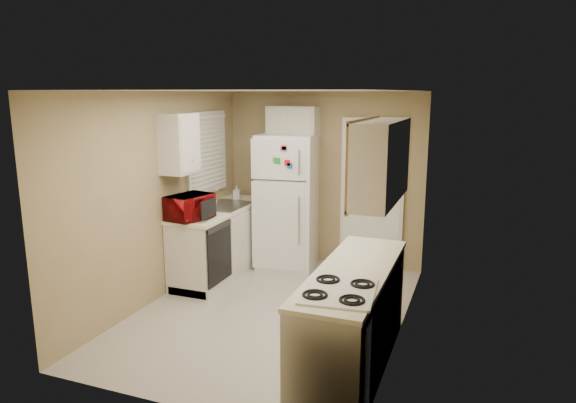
% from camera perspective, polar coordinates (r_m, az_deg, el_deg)
% --- Properties ---
extents(floor, '(3.80, 3.80, 0.00)m').
position_cam_1_polar(floor, '(5.83, -1.79, -12.09)').
color(floor, beige).
rests_on(floor, ground).
extents(ceiling, '(3.80, 3.80, 0.00)m').
position_cam_1_polar(ceiling, '(5.32, -1.96, 12.20)').
color(ceiling, white).
rests_on(ceiling, floor).
extents(wall_left, '(3.80, 3.80, 0.00)m').
position_cam_1_polar(wall_left, '(6.12, -14.05, 0.52)').
color(wall_left, tan).
rests_on(wall_left, floor).
extents(wall_right, '(3.80, 3.80, 0.00)m').
position_cam_1_polar(wall_right, '(5.09, 12.83, -1.71)').
color(wall_right, tan).
rests_on(wall_right, floor).
extents(wall_back, '(2.80, 2.80, 0.00)m').
position_cam_1_polar(wall_back, '(7.21, 3.96, 2.55)').
color(wall_back, tan).
rests_on(wall_back, floor).
extents(wall_front, '(2.80, 2.80, 0.00)m').
position_cam_1_polar(wall_front, '(3.83, -12.94, -6.26)').
color(wall_front, tan).
rests_on(wall_front, floor).
extents(left_counter, '(0.60, 1.80, 0.90)m').
position_cam_1_polar(left_counter, '(6.89, -7.41, -4.37)').
color(left_counter, silver).
rests_on(left_counter, floor).
extents(dishwasher, '(0.03, 0.58, 0.72)m').
position_cam_1_polar(dishwasher, '(6.24, -7.66, -5.74)').
color(dishwasher, black).
rests_on(dishwasher, floor).
extents(sink, '(0.54, 0.74, 0.16)m').
position_cam_1_polar(sink, '(6.92, -6.92, -0.79)').
color(sink, gray).
rests_on(sink, left_counter).
extents(microwave, '(0.58, 0.40, 0.36)m').
position_cam_1_polar(microwave, '(6.21, -10.85, -0.59)').
color(microwave, maroon).
rests_on(microwave, left_counter).
extents(soap_bottle, '(0.11, 0.11, 0.20)m').
position_cam_1_polar(soap_bottle, '(7.28, -5.73, 1.01)').
color(soap_bottle, white).
rests_on(soap_bottle, left_counter).
extents(window_blinds, '(0.10, 0.98, 1.08)m').
position_cam_1_polar(window_blinds, '(6.92, -8.99, 5.37)').
color(window_blinds, silver).
rests_on(window_blinds, wall_left).
extents(upper_cabinet_left, '(0.30, 0.45, 0.70)m').
position_cam_1_polar(upper_cabinet_left, '(6.13, -12.01, 6.31)').
color(upper_cabinet_left, silver).
rests_on(upper_cabinet_left, wall_left).
extents(refrigerator, '(0.84, 0.82, 1.84)m').
position_cam_1_polar(refrigerator, '(7.07, -0.00, 0.07)').
color(refrigerator, white).
rests_on(refrigerator, floor).
extents(cabinet_over_fridge, '(0.70, 0.30, 0.40)m').
position_cam_1_polar(cabinet_over_fridge, '(7.11, 0.57, 8.93)').
color(cabinet_over_fridge, silver).
rests_on(cabinet_over_fridge, wall_back).
extents(interior_door, '(0.86, 0.06, 2.08)m').
position_cam_1_polar(interior_door, '(7.04, 9.30, 0.70)').
color(interior_door, white).
rests_on(interior_door, floor).
extents(right_counter, '(0.60, 2.00, 0.90)m').
position_cam_1_polar(right_counter, '(4.64, 7.18, -12.68)').
color(right_counter, silver).
rests_on(right_counter, floor).
extents(stove, '(0.60, 0.71, 0.80)m').
position_cam_1_polar(stove, '(4.19, 5.57, -16.31)').
color(stove, white).
rests_on(stove, floor).
extents(upper_cabinet_right, '(0.30, 1.20, 0.70)m').
position_cam_1_polar(upper_cabinet_right, '(4.52, 10.39, 4.42)').
color(upper_cabinet_right, silver).
rests_on(upper_cabinet_right, wall_right).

